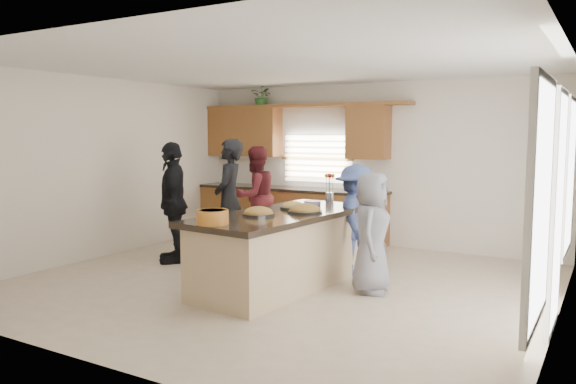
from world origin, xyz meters
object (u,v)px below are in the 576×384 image
Objects in this scene: island at (281,252)px; salad_bowl at (212,216)px; woman_left_mid at (255,196)px; woman_left_front at (173,202)px; woman_left_back at (229,200)px; woman_right_back at (356,220)px; woman_right_front at (372,233)px.

island is 7.91× the size of salad_bowl.
woman_left_mid is at bearing 135.63° from island.
island is 1.54× the size of woman_left_front.
woman_left_back is (-1.50, 0.94, 0.47)m from island.
woman_right_back is 1.03× the size of woman_right_front.
island is 2.21m from woman_left_front.
woman_left_front is 1.19× the size of woman_right_back.
woman_right_back is at bearing 70.98° from salad_bowl.
woman_right_front is at bearing 55.55° from woman_left_back.
woman_left_front is at bearing 77.29° from woman_right_back.
salad_bowl is at bearing -93.92° from island.
woman_left_front is at bearing 141.67° from salad_bowl.
woman_left_mid reaches higher than woman_right_back.
woman_right_front is (3.20, -0.04, -0.17)m from woman_left_front.
salad_bowl is 3.56m from woman_left_mid.
woman_right_front is (1.07, 0.35, 0.29)m from island.
woman_left_mid is at bearing 116.07° from salad_bowl.
woman_left_front reaches higher than island.
woman_left_mid is (-0.25, 1.10, -0.07)m from woman_left_back.
woman_right_back is at bearing 70.97° from woman_left_back.
woman_left_mid is at bearing 124.96° from woman_left_front.
woman_right_back is at bearing 61.44° from woman_left_front.
salad_bowl is 0.19× the size of woman_left_back.
woman_right_back is (2.07, 0.09, -0.16)m from woman_left_back.
island is at bearing 59.50° from woman_left_mid.
woman_right_back is (2.31, -1.01, -0.10)m from woman_left_mid.
woman_left_mid is at bearing 40.30° from woman_right_back.
salad_bowl is at bearing 44.99° from woman_left_mid.
salad_bowl is 2.48m from woman_left_back.
woman_right_back is (0.57, 1.03, 0.31)m from island.
woman_right_back is at bearing 24.92° from woman_right_front.
woman_left_front is at bearing 77.87° from woman_right_front.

